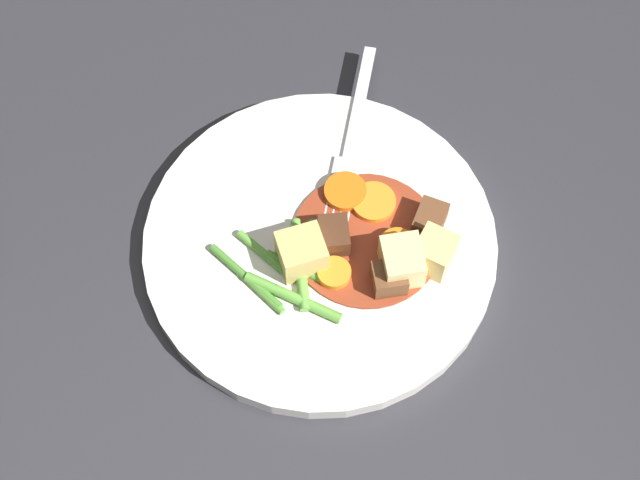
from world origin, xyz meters
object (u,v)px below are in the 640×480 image
(carrot_slice_3, at_px, (338,273))
(potato_chunk_2, at_px, (402,262))
(dinner_plate, at_px, (320,245))
(potato_chunk_0, at_px, (434,253))
(meat_chunk_0, at_px, (430,221))
(meat_chunk_2, at_px, (389,279))
(carrot_slice_0, at_px, (397,248))
(carrot_slice_2, at_px, (345,192))
(meat_chunk_1, at_px, (334,236))
(fork, at_px, (352,137))
(carrot_slice_1, at_px, (374,203))
(potato_chunk_1, at_px, (302,253))

(carrot_slice_3, xyz_separation_m, potato_chunk_2, (0.05, -0.01, 0.01))
(dinner_plate, xyz_separation_m, potato_chunk_0, (0.08, -0.05, 0.02))
(meat_chunk_0, height_order, meat_chunk_2, meat_chunk_2)
(carrot_slice_3, bearing_deg, carrot_slice_0, 4.44)
(meat_chunk_0, bearing_deg, carrot_slice_0, -158.80)
(potato_chunk_0, distance_m, meat_chunk_2, 0.04)
(dinner_plate, height_order, carrot_slice_2, carrot_slice_2)
(meat_chunk_0, bearing_deg, meat_chunk_2, -142.75)
(meat_chunk_1, bearing_deg, potato_chunk_2, -44.86)
(carrot_slice_0, height_order, carrot_slice_2, carrot_slice_0)
(carrot_slice_0, relative_size, carrot_slice_3, 1.12)
(potato_chunk_2, xyz_separation_m, meat_chunk_1, (-0.04, 0.04, -0.00))
(carrot_slice_3, xyz_separation_m, meat_chunk_1, (0.01, 0.03, 0.01))
(dinner_plate, xyz_separation_m, meat_chunk_1, (0.01, -0.01, 0.02))
(carrot_slice_2, bearing_deg, carrot_slice_3, -114.34)
(meat_chunk_0, xyz_separation_m, fork, (-0.03, 0.10, -0.01))
(potato_chunk_2, distance_m, meat_chunk_0, 0.05)
(carrot_slice_1, relative_size, potato_chunk_0, 1.11)
(carrot_slice_0, bearing_deg, potato_chunk_1, 167.56)
(carrot_slice_3, xyz_separation_m, potato_chunk_1, (-0.02, 0.02, 0.01))
(potato_chunk_0, xyz_separation_m, meat_chunk_0, (0.01, 0.03, -0.01))
(dinner_plate, relative_size, potato_chunk_0, 8.78)
(carrot_slice_2, relative_size, potato_chunk_1, 0.99)
(meat_chunk_2, bearing_deg, dinner_plate, 124.50)
(potato_chunk_0, bearing_deg, carrot_slice_1, 112.66)
(dinner_plate, distance_m, fork, 0.10)
(fork, bearing_deg, potato_chunk_0, -81.04)
(carrot_slice_1, height_order, fork, carrot_slice_1)
(dinner_plate, distance_m, carrot_slice_0, 0.06)
(potato_chunk_1, distance_m, fork, 0.12)
(carrot_slice_0, distance_m, potato_chunk_0, 0.03)
(meat_chunk_2, bearing_deg, carrot_slice_3, 148.96)
(carrot_slice_0, distance_m, carrot_slice_2, 0.06)
(carrot_slice_2, bearing_deg, carrot_slice_1, -41.56)
(potato_chunk_1, bearing_deg, meat_chunk_0, -2.02)
(carrot_slice_2, xyz_separation_m, potato_chunk_1, (-0.05, -0.05, 0.01))
(dinner_plate, relative_size, meat_chunk_0, 9.68)
(potato_chunk_0, bearing_deg, carrot_slice_3, 169.92)
(dinner_plate, bearing_deg, potato_chunk_0, -31.25)
(carrot_slice_2, bearing_deg, meat_chunk_0, -42.66)
(potato_chunk_0, distance_m, meat_chunk_1, 0.08)
(meat_chunk_0, bearing_deg, potato_chunk_2, -140.65)
(carrot_slice_1, xyz_separation_m, carrot_slice_2, (-0.02, 0.02, 0.00))
(carrot_slice_2, relative_size, meat_chunk_2, 1.36)
(carrot_slice_2, relative_size, meat_chunk_0, 1.19)
(carrot_slice_0, xyz_separation_m, potato_chunk_2, (-0.00, -0.02, 0.01))
(carrot_slice_2, xyz_separation_m, carrot_slice_3, (-0.03, -0.07, 0.00))
(carrot_slice_1, xyz_separation_m, carrot_slice_3, (-0.05, -0.05, 0.00))
(carrot_slice_2, distance_m, meat_chunk_0, 0.07)
(carrot_slice_1, relative_size, carrot_slice_2, 1.03)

